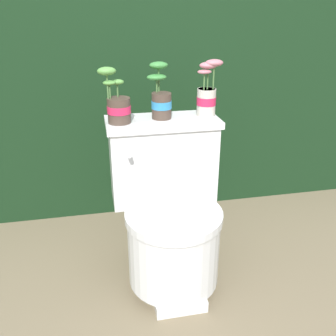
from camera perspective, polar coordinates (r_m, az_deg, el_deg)
The scene contains 6 objects.
ground_plane at distance 1.84m, azimuth -0.29°, elevation -17.31°, with size 12.00×12.00×0.00m, color #75664C.
hedge_backdrop at distance 2.50m, azimuth -5.20°, elevation 10.25°, with size 3.99×0.69×1.25m.
toilet at distance 1.70m, azimuth 0.17°, elevation -6.68°, with size 0.51×0.57×0.74m.
potted_plant_left at distance 1.62m, azimuth -7.67°, elevation 9.51°, with size 0.13×0.10×0.24m.
potted_plant_midleft at distance 1.67m, azimuth -1.11°, elevation 10.56°, with size 0.11×0.10×0.24m.
potted_plant_middle at distance 1.72m, azimuth 5.97°, elevation 11.16°, with size 0.11×0.09×0.25m.
Camera 1 is at (-0.27, -1.36, 1.21)m, focal length 40.00 mm.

